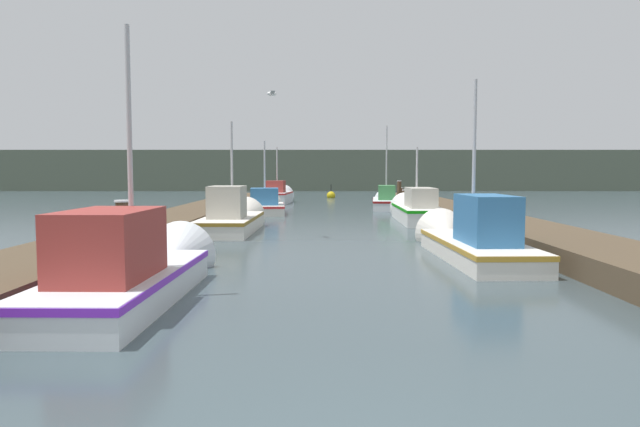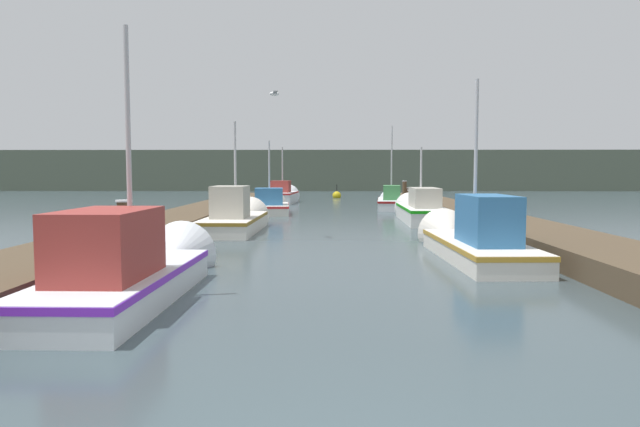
# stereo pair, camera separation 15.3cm
# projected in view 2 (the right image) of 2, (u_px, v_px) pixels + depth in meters

# --- Properties ---
(dock_left) EXTENTS (2.23, 40.00, 0.49)m
(dock_left) POSITION_uv_depth(u_px,v_px,m) (176.00, 222.00, 19.39)
(dock_left) COLOR #4C3D2B
(dock_left) RESTS_ON ground_plane
(dock_right) EXTENTS (2.23, 40.00, 0.49)m
(dock_right) POSITION_uv_depth(u_px,v_px,m) (495.00, 223.00, 19.24)
(dock_right) COLOR #4C3D2B
(dock_right) RESTS_ON ground_plane
(distant_shore_ridge) EXTENTS (120.00, 16.00, 4.06)m
(distant_shore_ridge) POSITION_uv_depth(u_px,v_px,m) (330.00, 171.00, 63.96)
(distant_shore_ridge) COLOR #4C5647
(distant_shore_ridge) RESTS_ON ground_plane
(fishing_boat_0) EXTENTS (1.60, 5.64, 4.67)m
(fishing_boat_0) POSITION_uv_depth(u_px,v_px,m) (137.00, 267.00, 9.16)
(fishing_boat_0) COLOR silver
(fishing_boat_0) RESTS_ON ground_plane
(fishing_boat_1) EXTENTS (1.67, 5.97, 4.54)m
(fishing_boat_1) POSITION_uv_depth(u_px,v_px,m) (471.00, 239.00, 13.32)
(fishing_boat_1) COLOR silver
(fishing_boat_1) RESTS_ON ground_plane
(fishing_boat_2) EXTENTS (1.71, 5.68, 4.12)m
(fishing_boat_2) POSITION_uv_depth(u_px,v_px,m) (237.00, 218.00, 19.22)
(fishing_boat_2) COLOR silver
(fishing_boat_2) RESTS_ON ground_plane
(fishing_boat_3) EXTENTS (1.62, 6.44, 3.33)m
(fishing_boat_3) POSITION_uv_depth(u_px,v_px,m) (419.00, 209.00, 22.96)
(fishing_boat_3) COLOR silver
(fishing_boat_3) RESTS_ON ground_plane
(fishing_boat_4) EXTENTS (2.08, 4.48, 4.01)m
(fishing_boat_4) POSITION_uv_depth(u_px,v_px,m) (270.00, 205.00, 27.03)
(fishing_boat_4) COLOR silver
(fishing_boat_4) RESTS_ON ground_plane
(fishing_boat_5) EXTENTS (1.94, 6.11, 4.79)m
(fishing_boat_5) POSITION_uv_depth(u_px,v_px,m) (391.00, 201.00, 30.77)
(fishing_boat_5) COLOR silver
(fishing_boat_5) RESTS_ON ground_plane
(fishing_boat_6) EXTENTS (1.89, 5.19, 3.85)m
(fishing_boat_6) POSITION_uv_depth(u_px,v_px,m) (283.00, 195.00, 35.75)
(fishing_boat_6) COLOR silver
(fishing_boat_6) RESTS_ON ground_plane
(mooring_piling_0) EXTENTS (0.30, 0.30, 0.99)m
(mooring_piling_0) POSITION_uv_depth(u_px,v_px,m) (406.00, 196.00, 34.39)
(mooring_piling_0) COLOR #473523
(mooring_piling_0) RESTS_ON ground_plane
(mooring_piling_1) EXTENTS (0.28, 0.28, 1.42)m
(mooring_piling_1) POSITION_uv_depth(u_px,v_px,m) (404.00, 193.00, 33.41)
(mooring_piling_1) COLOR #473523
(mooring_piling_1) RESTS_ON ground_plane
(mooring_piling_2) EXTENTS (0.34, 0.34, 1.40)m
(mooring_piling_2) POSITION_uv_depth(u_px,v_px,m) (125.00, 233.00, 11.80)
(mooring_piling_2) COLOR #473523
(mooring_piling_2) RESTS_ON ground_plane
(mooring_piling_3) EXTENTS (0.35, 0.35, 0.94)m
(mooring_piling_3) POSITION_uv_depth(u_px,v_px,m) (410.00, 198.00, 31.72)
(mooring_piling_3) COLOR #473523
(mooring_piling_3) RESTS_ON ground_plane
(channel_buoy) EXTENTS (0.63, 0.63, 1.13)m
(channel_buoy) POSITION_uv_depth(u_px,v_px,m) (337.00, 196.00, 41.99)
(channel_buoy) COLOR gold
(channel_buoy) RESTS_ON ground_plane
(seagull_lead) EXTENTS (0.31, 0.56, 0.12)m
(seagull_lead) POSITION_uv_depth(u_px,v_px,m) (274.00, 94.00, 16.53)
(seagull_lead) COLOR white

